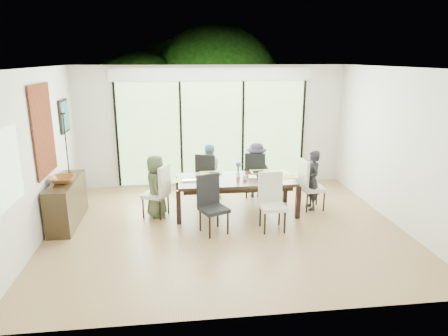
{
  "coord_description": "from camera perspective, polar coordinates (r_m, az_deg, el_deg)",
  "views": [
    {
      "loc": [
        -0.8,
        -6.37,
        2.86
      ],
      "look_at": [
        0.0,
        0.25,
        1.0
      ],
      "focal_mm": 32.0,
      "sensor_mm": 36.0,
      "label": 1
    }
  ],
  "objects": [
    {
      "name": "floor",
      "position": [
        7.03,
        0.25,
        -8.46
      ],
      "size": [
        6.0,
        5.0,
        0.01
      ],
      "primitive_type": "cube",
      "color": "brown",
      "rests_on": "ground"
    },
    {
      "name": "ceiling",
      "position": [
        6.42,
        0.28,
        14.2
      ],
      "size": [
        6.0,
        5.0,
        0.01
      ],
      "primitive_type": "cube",
      "color": "white",
      "rests_on": "wall_back"
    },
    {
      "name": "wall_back",
      "position": [
        9.05,
        -1.73,
        5.96
      ],
      "size": [
        6.0,
        0.02,
        2.7
      ],
      "primitive_type": "cube",
      "color": "silver",
      "rests_on": "floor"
    },
    {
      "name": "wall_front",
      "position": [
        4.22,
        4.52,
        -5.41
      ],
      "size": [
        6.0,
        0.02,
        2.7
      ],
      "primitive_type": "cube",
      "color": "beige",
      "rests_on": "floor"
    },
    {
      "name": "wall_left",
      "position": [
        6.91,
        -25.35,
        1.44
      ],
      "size": [
        0.02,
        5.0,
        2.7
      ],
      "primitive_type": "cube",
      "color": "beige",
      "rests_on": "floor"
    },
    {
      "name": "wall_right",
      "position": [
        7.58,
        23.5,
        2.78
      ],
      "size": [
        0.02,
        5.0,
        2.7
      ],
      "primitive_type": "cube",
      "color": "silver",
      "rests_on": "floor"
    },
    {
      "name": "glass_doors",
      "position": [
        9.03,
        -1.7,
        4.98
      ],
      "size": [
        4.2,
        0.02,
        2.3
      ],
      "primitive_type": "cube",
      "color": "#598C3F",
      "rests_on": "wall_back"
    },
    {
      "name": "blinds_header",
      "position": [
        8.88,
        -1.76,
        13.24
      ],
      "size": [
        4.4,
        0.06,
        0.28
      ],
      "primitive_type": "cube",
      "color": "white",
      "rests_on": "wall_back"
    },
    {
      "name": "mullion_a",
      "position": [
        9.08,
        -15.05,
        4.51
      ],
      "size": [
        0.05,
        0.04,
        2.3
      ],
      "primitive_type": "cube",
      "color": "black",
      "rests_on": "wall_back"
    },
    {
      "name": "mullion_b",
      "position": [
        8.99,
        -6.16,
        4.84
      ],
      "size": [
        0.05,
        0.04,
        2.3
      ],
      "primitive_type": "cube",
      "color": "black",
      "rests_on": "wall_back"
    },
    {
      "name": "mullion_c",
      "position": [
        9.11,
        2.71,
        5.06
      ],
      "size": [
        0.05,
        0.04,
        2.3
      ],
      "primitive_type": "cube",
      "color": "black",
      "rests_on": "wall_back"
    },
    {
      "name": "mullion_d",
      "position": [
        9.44,
        11.15,
        5.16
      ],
      "size": [
        0.05,
        0.04,
        2.3
      ],
      "primitive_type": "cube",
      "color": "black",
      "rests_on": "wall_back"
    },
    {
      "name": "side_window",
      "position": [
        5.77,
        -28.73,
        -0.0
      ],
      "size": [
        0.02,
        0.9,
        1.0
      ],
      "primitive_type": "cube",
      "color": "#8CAD7F",
      "rests_on": "wall_left"
    },
    {
      "name": "deck",
      "position": [
        10.23,
        -2.12,
        -0.97
      ],
      "size": [
        6.0,
        1.8,
        0.1
      ],
      "primitive_type": "cube",
      "color": "brown",
      "rests_on": "ground"
    },
    {
      "name": "rail_top",
      "position": [
        10.85,
        -2.51,
        3.27
      ],
      "size": [
        6.0,
        0.08,
        0.06
      ],
      "primitive_type": "cube",
      "color": "brown",
      "rests_on": "deck"
    },
    {
      "name": "foliage_left",
      "position": [
        11.7,
        -11.87,
        8.28
      ],
      "size": [
        3.2,
        3.2,
        3.2
      ],
      "primitive_type": "sphere",
      "color": "#14380F",
      "rests_on": "ground"
    },
    {
      "name": "foliage_mid",
      "position": [
        12.28,
        -1.28,
        10.62
      ],
      "size": [
        4.0,
        4.0,
        4.0
      ],
      "primitive_type": "sphere",
      "color": "#14380F",
      "rests_on": "ground"
    },
    {
      "name": "foliage_right",
      "position": [
        11.87,
        7.88,
        7.68
      ],
      "size": [
        2.8,
        2.8,
        2.8
      ],
      "primitive_type": "sphere",
      "color": "#14380F",
      "rests_on": "ground"
    },
    {
      "name": "foliage_far",
      "position": [
        12.93,
        -6.07,
        9.99
      ],
      "size": [
        3.6,
        3.6,
        3.6
      ],
      "primitive_type": "sphere",
      "color": "#14380F",
      "rests_on": "ground"
    },
    {
      "name": "table_top",
      "position": [
        7.46,
        1.71,
        -1.68
      ],
      "size": [
        2.15,
        0.99,
        0.05
      ],
      "primitive_type": "cube",
      "color": "black",
      "rests_on": "floor"
    },
    {
      "name": "table_apron",
      "position": [
        7.49,
        1.71,
        -2.27
      ],
      "size": [
        1.98,
        0.81,
        0.09
      ],
      "primitive_type": "cube",
      "color": "black",
      "rests_on": "floor"
    },
    {
      "name": "table_leg_fl",
      "position": [
        7.09,
        -6.49,
        -5.61
      ],
      "size": [
        0.08,
        0.08,
        0.62
      ],
      "primitive_type": "cube",
      "color": "black",
      "rests_on": "floor"
    },
    {
      "name": "table_leg_fr",
      "position": [
        7.41,
        10.51,
        -4.83
      ],
      "size": [
        0.08,
        0.08,
        0.62
      ],
      "primitive_type": "cube",
      "color": "black",
      "rests_on": "floor"
    },
    {
      "name": "table_leg_bl",
      "position": [
        7.9,
        -6.56,
        -3.37
      ],
      "size": [
        0.08,
        0.08,
        0.62
      ],
      "primitive_type": "cube",
      "color": "black",
      "rests_on": "floor"
    },
    {
      "name": "table_leg_br",
      "position": [
        8.19,
        8.75,
        -2.76
      ],
      "size": [
        0.08,
        0.08,
        0.62
      ],
      "primitive_type": "cube",
      "color": "black",
      "rests_on": "floor"
    },
    {
      "name": "chair_left_end",
      "position": [
        7.44,
        -9.81,
        -3.19
      ],
      "size": [
        0.55,
        0.55,
        0.99
      ],
      "primitive_type": null,
      "rotation": [
        0.0,
        0.0,
        -2.0
      ],
      "color": "beige",
      "rests_on": "floor"
    },
    {
      "name": "chair_right_end",
      "position": [
        7.87,
        12.58,
        -2.32
      ],
      "size": [
        0.44,
        0.44,
        0.99
      ],
      "primitive_type": null,
      "rotation": [
        0.0,
        0.0,
        1.64
      ],
      "color": "beige",
      "rests_on": "floor"
    },
    {
      "name": "chair_far_left",
      "position": [
        8.27,
        -2.26,
        -1.07
      ],
      "size": [
        0.54,
        0.54,
        0.99
      ],
      "primitive_type": null,
      "rotation": [
        0.0,
        0.0,
        2.74
      ],
      "color": "black",
      "rests_on": "floor"
    },
    {
      "name": "chair_far_right",
      "position": [
        8.4,
        4.55,
        -0.83
      ],
      "size": [
        0.52,
        0.52,
        0.99
      ],
      "primitive_type": null,
      "rotation": [
        0.0,
        0.0,
        2.84
      ],
      "color": "black",
      "rests_on": "floor"
    },
    {
      "name": "chair_near_left",
      "position": [
        6.64,
        -1.47,
        -5.31
      ],
      "size": [
        0.54,
        0.54,
        0.99
      ],
      "primitive_type": null,
      "rotation": [
        0.0,
        0.0,
        0.41
      ],
      "color": "black",
      "rests_on": "floor"
    },
    {
      "name": "chair_near_right",
      "position": [
        6.8,
        6.99,
        -4.91
      ],
      "size": [
        0.42,
        0.42,
        0.99
      ],
      "primitive_type": null,
      "rotation": [
        0.0,
        0.0,
        0.02
      ],
      "color": "beige",
      "rests_on": "floor"
    },
    {
      "name": "person_left_end",
      "position": [
        7.42,
        -9.69,
        -2.56
      ],
      "size": [
        0.38,
        0.56,
        1.16
      ],
      "primitive_type": "imported",
      "rotation": [
        0.0,
        0.0,
        1.64
      ],
      "color": "#404D33",
      "rests_on": "floor"
    },
    {
      "name": "person_right_end",
      "position": [
        7.83,
        12.48,
        -1.73
      ],
      "size": [
        0.35,
        0.55,
        1.16
      ],
      "primitive_type": "imported",
      "rotation": [
        0.0,
        0.0,
        -1.55
      ],
      "color": "black",
      "rests_on": "floor"
    },
    {
      "name": "person_far_left",
      "position": [
        8.22,
        -2.26,
        -0.54
      ],
      "size": [
        0.58,
        0.41,
        1.16
      ],
      "primitive_type": "imported",
      "rotation": [
        0.0,
        0.0,
        3.27
      ],
      "color": "#7A99B0",
      "rests_on": "floor"
    },
    {
      "name": "person_far_right",
      "position": [
        8.36,
        4.59,
        -0.31
      ],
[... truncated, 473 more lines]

